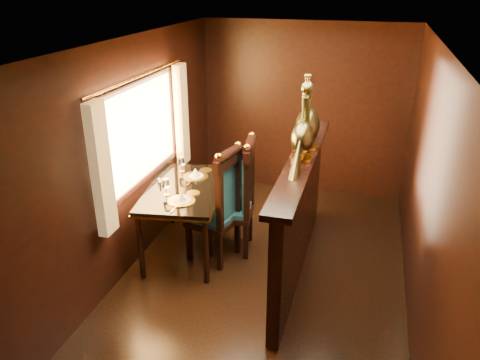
% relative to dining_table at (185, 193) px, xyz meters
% --- Properties ---
extents(ground, '(5.00, 5.00, 0.00)m').
position_rel_dining_table_xyz_m(ground, '(1.02, -0.35, -0.76)').
color(ground, black).
rests_on(ground, ground).
extents(room_shell, '(3.04, 5.04, 2.52)m').
position_rel_dining_table_xyz_m(room_shell, '(0.93, -0.34, 0.83)').
color(room_shell, black).
rests_on(room_shell, ground).
extents(partition, '(0.26, 2.70, 1.36)m').
position_rel_dining_table_xyz_m(partition, '(1.34, -0.05, -0.04)').
color(partition, black).
rests_on(partition, ground).
extents(dining_table, '(1.05, 1.52, 1.03)m').
position_rel_dining_table_xyz_m(dining_table, '(0.00, 0.00, 0.00)').
color(dining_table, black).
rests_on(dining_table, ground).
extents(chair_left, '(0.60, 0.62, 1.41)m').
position_rel_dining_table_xyz_m(chair_left, '(0.49, -0.09, -0.02)').
color(chair_left, black).
rests_on(chair_left, ground).
extents(chair_right, '(0.57, 0.60, 1.42)m').
position_rel_dining_table_xyz_m(chair_right, '(0.63, 0.19, -0.01)').
color(chair_right, black).
rests_on(chair_right, ground).
extents(peacock_left, '(0.24, 0.63, 0.75)m').
position_rel_dining_table_xyz_m(peacock_left, '(1.34, -0.15, 0.98)').
color(peacock_left, '#164429').
rests_on(peacock_left, partition).
extents(peacock_right, '(0.26, 0.70, 0.83)m').
position_rel_dining_table_xyz_m(peacock_right, '(1.34, 0.19, 1.02)').
color(peacock_right, '#164429').
rests_on(peacock_right, partition).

